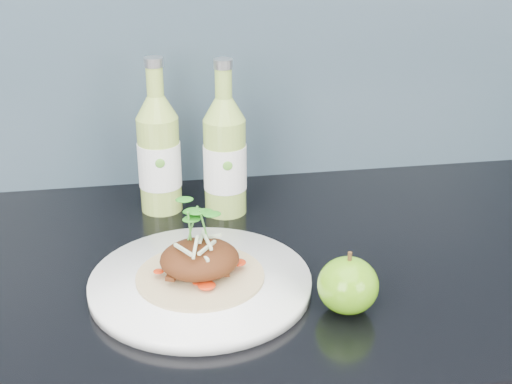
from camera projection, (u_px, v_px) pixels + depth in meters
The scene contains 5 objects.
dinner_plate at pixel (200, 283), 0.89m from camera, with size 0.30×0.30×0.02m.
pork_taco at pixel (200, 257), 0.87m from camera, with size 0.16×0.16×0.10m.
green_apple at pixel (348, 285), 0.83m from camera, with size 0.08×0.08×0.08m.
cider_bottle_left at pixel (159, 154), 1.07m from camera, with size 0.08×0.08×0.24m.
cider_bottle_right at pixel (225, 157), 1.06m from camera, with size 0.07×0.07×0.24m.
Camera 1 is at (-0.08, 0.86, 1.37)m, focal length 50.00 mm.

